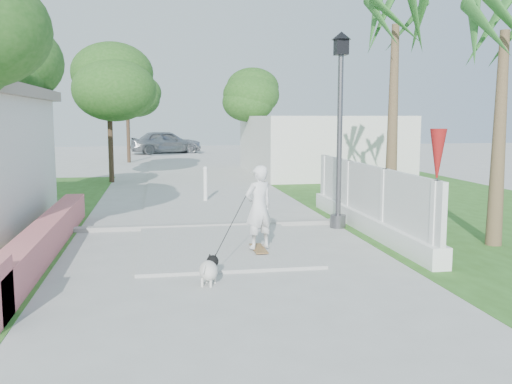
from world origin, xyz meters
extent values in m
plane|color=#B7B7B2|center=(0.00, 0.00, 0.00)|extent=(90.00, 90.00, 0.00)
cube|color=#B7B7B2|center=(0.00, 20.00, 0.03)|extent=(3.20, 36.00, 0.06)
cube|color=#999993|center=(0.00, 6.00, 0.05)|extent=(6.50, 0.25, 0.10)
cube|color=#305B1D|center=(7.00, 8.00, 0.01)|extent=(8.00, 20.00, 0.01)
cube|color=#CC686A|center=(-3.30, 4.00, 0.30)|extent=(0.45, 8.00, 0.60)
cube|color=white|center=(3.40, 5.00, 0.20)|extent=(0.35, 7.00, 0.40)
cube|color=white|center=(3.40, 5.00, 0.95)|extent=(0.10, 7.00, 1.10)
cube|color=white|center=(3.40, 1.80, 0.75)|extent=(0.14, 0.14, 1.50)
cube|color=white|center=(3.40, 4.00, 0.75)|extent=(0.14, 0.14, 1.50)
cube|color=white|center=(3.40, 6.20, 0.75)|extent=(0.14, 0.14, 1.50)
cube|color=white|center=(3.40, 8.20, 0.75)|extent=(0.14, 0.14, 1.50)
cube|color=silver|center=(6.00, 18.00, 1.30)|extent=(6.00, 8.00, 2.60)
cylinder|color=#59595E|center=(2.90, 5.50, 0.15)|extent=(0.36, 0.36, 0.30)
cylinder|color=#59595E|center=(2.90, 5.50, 2.00)|extent=(0.12, 0.12, 4.00)
cube|color=black|center=(2.90, 5.50, 4.10)|extent=(0.28, 0.28, 0.35)
cone|color=black|center=(2.90, 5.50, 4.35)|extent=(0.44, 0.44, 0.18)
cylinder|color=white|center=(0.20, 10.00, 0.50)|extent=(0.12, 0.12, 1.00)
sphere|color=white|center=(0.20, 10.00, 1.02)|extent=(0.14, 0.14, 0.14)
cylinder|color=#59595E|center=(4.80, 4.50, 1.00)|extent=(0.04, 0.04, 2.00)
cone|color=#AC1818|center=(4.80, 4.50, 1.70)|extent=(0.36, 0.36, 1.20)
cylinder|color=#4C3826|center=(-3.00, 16.00, 1.92)|extent=(0.20, 0.20, 3.85)
ellipsoid|color=#1D4F16|center=(-3.00, 16.00, 3.58)|extent=(3.40, 3.40, 2.55)
ellipsoid|color=#1D4F16|center=(-2.80, 15.80, 3.92)|extent=(2.89, 2.89, 2.18)
ellipsoid|color=#1D4F16|center=(-3.20, 16.20, 4.28)|extent=(2.55, 2.55, 1.90)
cylinder|color=#4C3826|center=(3.20, 20.00, 1.75)|extent=(0.20, 0.20, 3.50)
ellipsoid|color=#1D4F16|center=(3.20, 20.00, 3.25)|extent=(3.00, 3.00, 2.25)
ellipsoid|color=#1D4F16|center=(3.40, 19.80, 3.60)|extent=(2.55, 2.55, 1.92)
ellipsoid|color=#1D4F16|center=(3.00, 20.20, 3.95)|extent=(2.25, 2.25, 1.68)
cylinder|color=#4C3826|center=(-2.80, 26.00, 1.92)|extent=(0.20, 0.20, 3.85)
ellipsoid|color=#1D4F16|center=(-2.80, 26.00, 3.58)|extent=(3.20, 3.20, 2.40)
ellipsoid|color=#1D4F16|center=(-2.60, 25.80, 3.92)|extent=(2.72, 2.72, 2.05)
ellipsoid|color=#1D4F16|center=(-3.00, 26.20, 4.28)|extent=(2.40, 2.40, 1.79)
cone|color=brown|center=(4.60, 6.50, 2.40)|extent=(0.32, 0.32, 4.80)
cone|color=brown|center=(5.40, 3.20, 2.10)|extent=(0.32, 0.32, 4.20)
cube|color=olive|center=(0.64, 3.34, 0.09)|extent=(0.53, 0.84, 0.02)
imported|color=silver|center=(0.64, 3.34, 0.88)|extent=(0.67, 0.57, 1.57)
cylinder|color=gray|center=(0.57, 3.05, 0.03)|extent=(0.03, 0.06, 0.06)
cylinder|color=gray|center=(0.72, 3.05, 0.03)|extent=(0.03, 0.06, 0.06)
cylinder|color=gray|center=(0.57, 3.64, 0.03)|extent=(0.03, 0.06, 0.06)
cylinder|color=gray|center=(0.72, 3.64, 0.03)|extent=(0.03, 0.06, 0.06)
ellipsoid|color=silver|center=(-0.47, 1.45, 0.22)|extent=(0.44, 0.54, 0.30)
sphere|color=black|center=(-0.39, 1.66, 0.31)|extent=(0.19, 0.19, 0.19)
sphere|color=silver|center=(-0.35, 1.74, 0.29)|extent=(0.09, 0.09, 0.09)
cone|color=black|center=(-0.43, 1.67, 0.40)|extent=(0.06, 0.06, 0.07)
cone|color=black|center=(-0.35, 1.64, 0.40)|extent=(0.06, 0.06, 0.07)
cylinder|color=silver|center=(-0.49, 1.58, 0.07)|extent=(0.04, 0.04, 0.13)
cylinder|color=silver|center=(-0.37, 1.53, 0.07)|extent=(0.04, 0.04, 0.13)
cylinder|color=silver|center=(-0.57, 1.37, 0.07)|extent=(0.04, 0.04, 0.13)
cylinder|color=silver|center=(-0.45, 1.32, 0.07)|extent=(0.04, 0.04, 0.13)
cylinder|color=silver|center=(-0.55, 1.24, 0.30)|extent=(0.07, 0.12, 0.11)
imported|color=#A5A9AD|center=(-0.59, 33.44, 0.83)|extent=(5.13, 2.76, 1.66)
camera|label=1|loc=(-1.20, -7.01, 2.55)|focal=40.00mm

